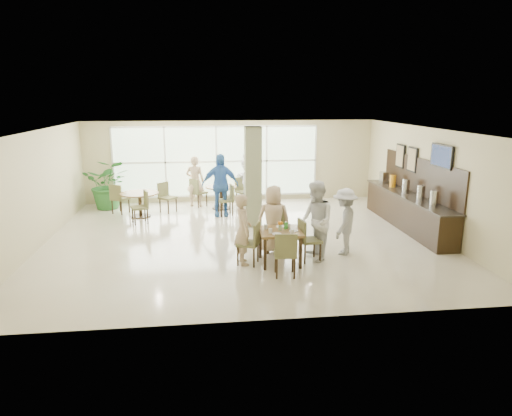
{
  "coord_description": "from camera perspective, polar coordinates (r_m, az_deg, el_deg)",
  "views": [
    {
      "loc": [
        -1.01,
        -11.31,
        3.59
      ],
      "look_at": [
        0.2,
        -1.2,
        1.1
      ],
      "focal_mm": 32.0,
      "sensor_mm": 36.0,
      "label": 1
    }
  ],
  "objects": [
    {
      "name": "round_table_right",
      "position": [
        14.98,
        -4.37,
        2.02
      ],
      "size": [
        1.02,
        1.02,
        0.75
      ],
      "color": "brown",
      "rests_on": "ground"
    },
    {
      "name": "column",
      "position": [
        12.78,
        -0.39,
        3.88
      ],
      "size": [
        0.45,
        0.45,
        2.8
      ],
      "primitive_type": "cube",
      "color": "#7B7F58",
      "rests_on": "ground"
    },
    {
      "name": "teen_standing",
      "position": [
        10.76,
        11.01,
        -1.66
      ],
      "size": [
        1.01,
        1.16,
        1.56
      ],
      "primitive_type": "imported",
      "rotation": [
        0.0,
        0.0,
        -2.11
      ],
      "color": "#A7A7A9",
      "rests_on": "ground"
    },
    {
      "name": "chairs_table_right",
      "position": [
        14.94,
        -4.18,
        1.68
      ],
      "size": [
        2.13,
        1.87,
        0.95
      ],
      "color": "brown",
      "rests_on": "ground"
    },
    {
      "name": "adult_b",
      "position": [
        14.91,
        -0.9,
        3.4
      ],
      "size": [
        0.91,
        1.76,
        1.82
      ],
      "primitive_type": "imported",
      "rotation": [
        0.0,
        0.0,
        -1.46
      ],
      "color": "white",
      "rests_on": "ground"
    },
    {
      "name": "room_shell",
      "position": [
        11.51,
        -1.7,
        4.3
      ],
      "size": [
        10.0,
        10.0,
        10.0
      ],
      "color": "white",
      "rests_on": "ground"
    },
    {
      "name": "round_table_left",
      "position": [
        14.35,
        -14.33,
        1.23
      ],
      "size": [
        1.16,
        1.16,
        0.75
      ],
      "color": "brown",
      "rests_on": "ground"
    },
    {
      "name": "teen_far",
      "position": [
        10.68,
        2.2,
        -1.4
      ],
      "size": [
        0.85,
        0.56,
        1.6
      ],
      "primitive_type": "imported",
      "rotation": [
        0.0,
        0.0,
        2.96
      ],
      "color": "tan",
      "rests_on": "ground"
    },
    {
      "name": "teen_right",
      "position": [
        10.21,
        7.49,
        -1.65
      ],
      "size": [
        0.77,
        0.94,
        1.8
      ],
      "primitive_type": "imported",
      "rotation": [
        0.0,
        0.0,
        -1.47
      ],
      "color": "white",
      "rests_on": "ground"
    },
    {
      "name": "chairs_table_left",
      "position": [
        14.41,
        -13.98,
        0.85
      ],
      "size": [
        2.11,
        1.87,
        0.95
      ],
      "color": "brown",
      "rests_on": "ground"
    },
    {
      "name": "main_table",
      "position": [
        10.0,
        3.02,
        -3.36
      ],
      "size": [
        0.91,
        0.91,
        0.75
      ],
      "color": "brown",
      "rests_on": "ground"
    },
    {
      "name": "potted_plant",
      "position": [
        15.66,
        -17.94,
        2.87
      ],
      "size": [
        1.56,
        1.56,
        1.63
      ],
      "primitive_type": "imported",
      "rotation": [
        0.0,
        0.0,
        -0.06
      ],
      "color": "#2B6B2B",
      "rests_on": "ground"
    },
    {
      "name": "wall_tv",
      "position": [
        12.33,
        22.19,
        6.03
      ],
      "size": [
        0.06,
        1.0,
        0.58
      ],
      "color": "black",
      "rests_on": "ground"
    },
    {
      "name": "chairs_main_table",
      "position": [
        10.09,
        2.98,
        -4.27
      ],
      "size": [
        1.94,
        2.02,
        0.95
      ],
      "color": "brown",
      "rests_on": "ground"
    },
    {
      "name": "buffet_counter",
      "position": [
        13.47,
        18.46,
        -0.01
      ],
      "size": [
        0.64,
        4.7,
        1.95
      ],
      "color": "black",
      "rests_on": "ground"
    },
    {
      "name": "ground",
      "position": [
        11.91,
        -1.64,
        -3.81
      ],
      "size": [
        10.0,
        10.0,
        0.0
      ],
      "primitive_type": "plane",
      "color": "beige",
      "rests_on": "ground"
    },
    {
      "name": "adult_a",
      "position": [
        14.0,
        -4.51,
        2.88
      ],
      "size": [
        1.14,
        0.67,
        1.92
      ],
      "primitive_type": "imported",
      "rotation": [
        0.0,
        0.0,
        0.03
      ],
      "color": "#3F76BF",
      "rests_on": "ground"
    },
    {
      "name": "adult_standing",
      "position": [
        15.31,
        -7.62,
        3.32
      ],
      "size": [
        0.7,
        0.54,
        1.7
      ],
      "primitive_type": "imported",
      "rotation": [
        0.0,
        0.0,
        2.9
      ],
      "color": "tan",
      "rests_on": "ground"
    },
    {
      "name": "framed_art_b",
      "position": [
        14.5,
        17.59,
        6.22
      ],
      "size": [
        0.05,
        0.55,
        0.7
      ],
      "color": "black",
      "rests_on": "ground"
    },
    {
      "name": "framed_art_a",
      "position": [
        13.78,
        18.94,
        5.76
      ],
      "size": [
        0.05,
        0.55,
        0.7
      ],
      "color": "black",
      "rests_on": "ground"
    },
    {
      "name": "window_bank",
      "position": [
        15.93,
        -4.95,
        5.8
      ],
      "size": [
        7.0,
        0.04,
        7.0
      ],
      "color": "silver",
      "rests_on": "ground"
    },
    {
      "name": "teen_left",
      "position": [
        9.93,
        -1.64,
        -2.69
      ],
      "size": [
        0.45,
        0.62,
        1.56
      ],
      "primitive_type": "imported",
      "rotation": [
        0.0,
        0.0,
        1.71
      ],
      "color": "tan",
      "rests_on": "ground"
    },
    {
      "name": "tabletop_clutter",
      "position": [
        9.95,
        3.15,
        -2.52
      ],
      "size": [
        0.72,
        0.75,
        0.21
      ],
      "color": "white",
      "rests_on": "main_table"
    }
  ]
}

